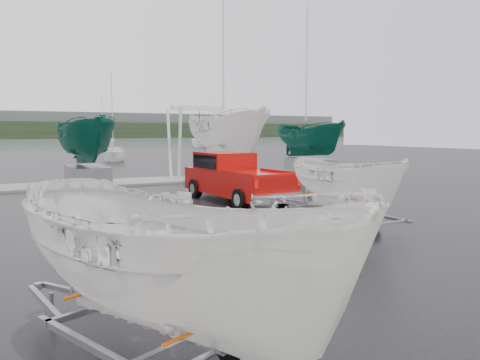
% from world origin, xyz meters
% --- Properties ---
extents(ground_plane, '(120.00, 120.00, 0.00)m').
position_xyz_m(ground_plane, '(0.00, 0.00, 0.00)').
color(ground_plane, black).
rests_on(ground_plane, ground).
extents(lake, '(300.00, 300.00, 0.00)m').
position_xyz_m(lake, '(0.00, 100.00, -0.01)').
color(lake, gray).
rests_on(lake, ground).
extents(dock, '(30.00, 3.00, 0.12)m').
position_xyz_m(dock, '(0.00, 13.00, 0.05)').
color(dock, gray).
rests_on(dock, ground).
extents(treeline, '(300.00, 8.00, 6.00)m').
position_xyz_m(treeline, '(0.00, 170.00, 3.00)').
color(treeline, black).
rests_on(treeline, ground).
extents(far_hill, '(300.00, 6.00, 10.00)m').
position_xyz_m(far_hill, '(0.00, 178.00, 5.00)').
color(far_hill, '#4C5651').
rests_on(far_hill, ground).
extents(pickup_truck, '(2.25, 5.73, 1.88)m').
position_xyz_m(pickup_truck, '(2.98, 4.78, 0.98)').
color(pickup_truck, '#990B08').
rests_on(pickup_truck, ground).
extents(trailer_hitched, '(1.80, 3.64, 4.59)m').
position_xyz_m(trailer_hitched, '(3.19, -1.54, 2.50)').
color(trailer_hitched, gray).
rests_on(trailer_hitched, ground).
extents(trailer_parked, '(2.36, 3.79, 5.17)m').
position_xyz_m(trailer_parked, '(-3.90, -6.85, 2.80)').
color(trailer_parked, gray).
rests_on(trailer_parked, ground).
extents(boat_hoist, '(3.30, 2.18, 4.12)m').
position_xyz_m(boat_hoist, '(5.20, 13.00, 2.67)').
color(boat_hoist, silver).
rests_on(boat_hoist, ground).
extents(keelboat_1, '(2.25, 3.20, 7.07)m').
position_xyz_m(keelboat_1, '(-1.34, 11.20, 3.54)').
color(keelboat_1, gray).
rests_on(keelboat_1, ground).
extents(keelboat_2, '(2.75, 3.20, 10.93)m').
position_xyz_m(keelboat_2, '(5.97, 11.00, 4.39)').
color(keelboat_2, gray).
rests_on(keelboat_2, ground).
extents(keelboat_3, '(2.18, 3.20, 10.34)m').
position_xyz_m(keelboat_3, '(11.73, 11.30, 3.43)').
color(keelboat_3, gray).
rests_on(keelboat_3, ground).
extents(moored_boat_2, '(2.39, 2.44, 10.67)m').
position_xyz_m(moored_boat_2, '(4.92, 31.96, 0.01)').
color(moored_boat_2, white).
rests_on(moored_boat_2, ground).
extents(moored_boat_3, '(2.83, 2.76, 11.63)m').
position_xyz_m(moored_boat_3, '(28.39, 60.63, 0.00)').
color(moored_boat_3, white).
rests_on(moored_boat_3, ground).
extents(moored_boat_5, '(2.83, 2.88, 11.31)m').
position_xyz_m(moored_boat_5, '(10.73, 62.27, 0.00)').
color(moored_boat_5, white).
rests_on(moored_boat_5, ground).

